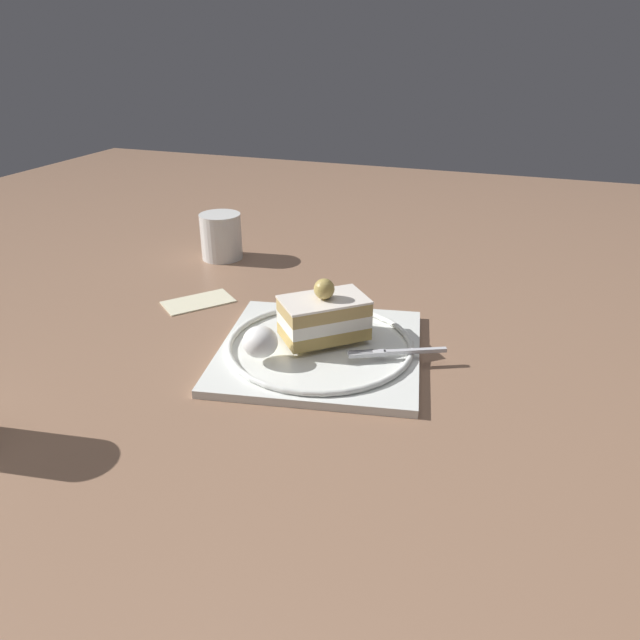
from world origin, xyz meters
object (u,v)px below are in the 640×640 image
at_px(fork, 394,352).
at_px(folded_napkin, 198,301).
at_px(drink_glass_near, 221,239).
at_px(whipped_cream_dollop, 260,342).
at_px(dessert_plate, 320,348).
at_px(cake_slice, 324,316).

xyz_separation_m(fork, folded_napkin, (-0.09, -0.32, -0.02)).
bearing_deg(fork, drink_glass_near, -126.11).
height_order(whipped_cream_dollop, drink_glass_near, drink_glass_near).
xyz_separation_m(dessert_plate, folded_napkin, (-0.09, -0.23, -0.01)).
bearing_deg(folded_napkin, drink_glass_near, -162.58).
xyz_separation_m(fork, drink_glass_near, (-0.28, -0.38, 0.02)).
relative_size(fork, drink_glass_near, 1.39).
distance_m(drink_glass_near, folded_napkin, 0.20).
height_order(dessert_plate, drink_glass_near, drink_glass_near).
bearing_deg(whipped_cream_dollop, dessert_plate, 137.19).
height_order(fork, folded_napkin, fork).
distance_m(fork, drink_glass_near, 0.48).
height_order(dessert_plate, whipped_cream_dollop, whipped_cream_dollop).
bearing_deg(whipped_cream_dollop, folded_napkin, -130.46).
relative_size(cake_slice, folded_napkin, 1.20).
height_order(dessert_plate, fork, fork).
distance_m(cake_slice, folded_napkin, 0.24).
relative_size(dessert_plate, drink_glass_near, 3.58).
relative_size(cake_slice, fork, 1.08).
height_order(cake_slice, drink_glass_near, cake_slice).
bearing_deg(whipped_cream_dollop, fork, 111.27).
bearing_deg(dessert_plate, folded_napkin, -111.28).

